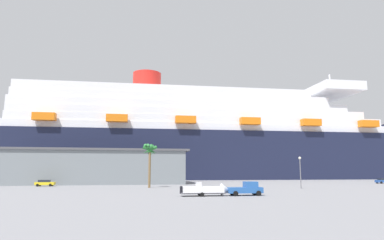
{
  "coord_description": "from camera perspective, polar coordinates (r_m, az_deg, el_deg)",
  "views": [
    {
      "loc": [
        -22.56,
        -71.76,
        4.1
      ],
      "look_at": [
        -1.44,
        33.27,
        19.95
      ],
      "focal_mm": 31.42,
      "sensor_mm": 36.0,
      "label": 1
    }
  ],
  "objects": [
    {
      "name": "ground_plane",
      "position": [
        104.32,
        1.15,
        -10.67
      ],
      "size": [
        600.0,
        600.0,
        0.0
      ],
      "primitive_type": "plane",
      "color": "gray"
    },
    {
      "name": "cruise_ship",
      "position": [
        150.69,
        2.66,
        -3.8
      ],
      "size": [
        227.69,
        45.35,
        54.84
      ],
      "color": "#191E38",
      "rests_on": "ground_plane"
    },
    {
      "name": "terminal_building",
      "position": [
        104.81,
        -17.42,
        -7.56
      ],
      "size": [
        58.39,
        23.18,
        9.88
      ],
      "color": "slate",
      "rests_on": "ground_plane"
    },
    {
      "name": "pickup_truck",
      "position": [
        55.45,
        9.16,
        -11.47
      ],
      "size": [
        5.66,
        2.43,
        2.2
      ],
      "color": "#2659A5",
      "rests_on": "ground_plane"
    },
    {
      "name": "small_boat_on_trailer",
      "position": [
        53.79,
        2.66,
        -11.76
      ],
      "size": [
        8.94,
        2.42,
        2.15
      ],
      "color": "#595960",
      "rests_on": "ground_plane"
    },
    {
      "name": "palm_tree",
      "position": [
        78.71,
        -7.17,
        -5.55
      ],
      "size": [
        3.61,
        3.44,
        10.04
      ],
      "color": "brown",
      "rests_on": "ground_plane"
    },
    {
      "name": "street_lamp",
      "position": [
        77.92,
        17.89,
        -7.66
      ],
      "size": [
        0.56,
        0.56,
        6.9
      ],
      "color": "slate",
      "rests_on": "ground_plane"
    },
    {
      "name": "parked_car_blue_suv",
      "position": [
        116.29,
        29.77,
        -8.93
      ],
      "size": [
        4.85,
        2.47,
        1.58
      ],
      "color": "#264C99",
      "rests_on": "ground_plane"
    },
    {
      "name": "parked_car_yellow_taxi",
      "position": [
        92.23,
        -23.7,
        -9.75
      ],
      "size": [
        4.68,
        2.29,
        1.58
      ],
      "color": "yellow",
      "rests_on": "ground_plane"
    }
  ]
}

